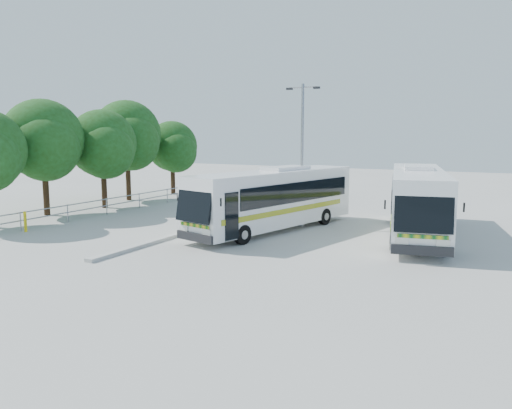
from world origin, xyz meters
The scene contains 11 objects.
ground centered at (0.00, 0.00, 0.00)m, with size 100.00×100.00×0.00m, color #ABABA6.
kerb_divider centered at (-2.30, 2.00, 0.07)m, with size 0.40×16.00×0.15m, color #B2B2AD.
railing centered at (-10.00, 4.00, 0.74)m, with size 0.06×22.00×1.00m.
tree_far_b centered at (-13.02, 1.20, 4.57)m, with size 5.33×5.03×6.96m.
tree_far_c centered at (-12.12, 5.10, 4.26)m, with size 4.97×4.69×6.49m.
tree_far_d centered at (-13.31, 8.80, 4.82)m, with size 5.62×5.30×7.33m.
tree_far_e centered at (-12.63, 13.30, 3.89)m, with size 4.54×4.28×5.92m.
coach_main centered at (1.24, 3.15, 1.67)m, with size 4.75×11.18×3.05m.
coach_adjacent centered at (7.90, 5.23, 1.73)m, with size 4.56×11.61×3.16m.
lamppost centered at (2.00, 4.92, 4.11)m, with size 1.82×0.22×7.45m.
bollard centered at (-9.70, -2.96, 0.52)m, with size 0.15×0.15×1.04m, color yellow.
Camera 1 is at (11.95, -19.50, 4.89)m, focal length 35.00 mm.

